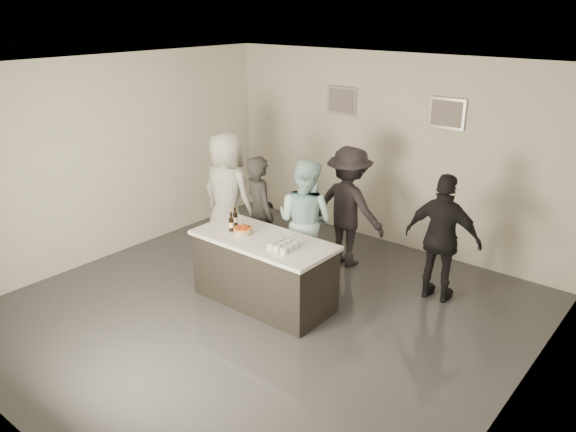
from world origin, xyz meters
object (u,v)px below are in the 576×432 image
at_px(person_guest_left, 227,194).
at_px(bar_counter, 264,271).
at_px(person_guest_back, 349,207).
at_px(beer_bottle_a, 235,216).
at_px(person_main_blue, 305,221).
at_px(person_guest_right, 443,239).
at_px(beer_bottle_b, 231,221).
at_px(cake, 243,231).
at_px(person_main_black, 260,214).

bearing_deg(person_guest_left, bar_counter, 149.38).
bearing_deg(person_guest_back, beer_bottle_a, 66.51).
relative_size(bar_counter, person_main_blue, 1.06).
distance_m(person_main_blue, person_guest_right, 1.82).
xyz_separation_m(beer_bottle_b, person_guest_left, (-1.02, 0.93, -0.08)).
bearing_deg(person_guest_right, beer_bottle_a, 27.44).
height_order(cake, beer_bottle_a, beer_bottle_a).
distance_m(cake, person_guest_left, 1.51).
distance_m(beer_bottle_a, person_main_blue, 0.97).
height_order(person_guest_right, person_guest_back, person_guest_back).
bearing_deg(person_main_black, person_guest_back, -109.15).
distance_m(person_main_black, person_guest_right, 2.53).
bearing_deg(person_main_black, beer_bottle_a, 124.39).
xyz_separation_m(cake, person_guest_left, (-1.20, 0.91, 0.01)).
bearing_deg(beer_bottle_a, bar_counter, -9.22).
height_order(beer_bottle_b, person_guest_back, person_guest_back).
xyz_separation_m(person_main_black, person_guest_left, (-0.80, 0.14, 0.10)).
relative_size(person_guest_right, person_guest_back, 0.95).
distance_m(bar_counter, person_main_blue, 0.95).
height_order(person_main_blue, person_guest_left, person_guest_left).
relative_size(beer_bottle_a, person_guest_left, 0.14).
relative_size(person_main_black, person_main_blue, 0.97).
xyz_separation_m(bar_counter, beer_bottle_a, (-0.58, 0.09, 0.58)).
xyz_separation_m(person_main_blue, person_guest_right, (1.69, 0.68, -0.03)).
distance_m(beer_bottle_b, person_main_black, 0.84).
relative_size(beer_bottle_b, person_guest_right, 0.15).
relative_size(cake, beer_bottle_a, 0.92).
height_order(cake, person_main_black, person_main_black).
bearing_deg(person_main_black, bar_counter, 157.68).
height_order(beer_bottle_a, person_guest_right, person_guest_right).
xyz_separation_m(beer_bottle_a, person_main_black, (-0.12, 0.62, -0.18)).
bearing_deg(person_main_black, person_guest_left, 13.54).
bearing_deg(beer_bottle_b, person_main_black, 105.33).
distance_m(beer_bottle_a, person_guest_right, 2.70).
height_order(bar_counter, beer_bottle_a, beer_bottle_a).
bearing_deg(bar_counter, person_main_blue, 89.47).
bearing_deg(person_guest_back, beer_bottle_b, 71.35).
bearing_deg(person_guest_right, bar_counter, 37.18).
relative_size(beer_bottle_a, person_main_blue, 0.15).
height_order(cake, person_main_blue, person_main_blue).
height_order(bar_counter, person_guest_right, person_guest_right).
distance_m(bar_counter, person_main_black, 1.08).
xyz_separation_m(person_guest_left, person_guest_right, (3.20, 0.67, -0.10)).
relative_size(beer_bottle_a, person_guest_right, 0.15).
bearing_deg(bar_counter, beer_bottle_a, 170.78).
xyz_separation_m(bar_counter, person_main_blue, (0.01, 0.85, 0.43)).
bearing_deg(person_main_blue, cake, 66.55).
distance_m(person_guest_left, person_guest_right, 3.27).
height_order(beer_bottle_a, person_main_blue, person_main_blue).
bearing_deg(person_main_blue, person_main_black, 6.19).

